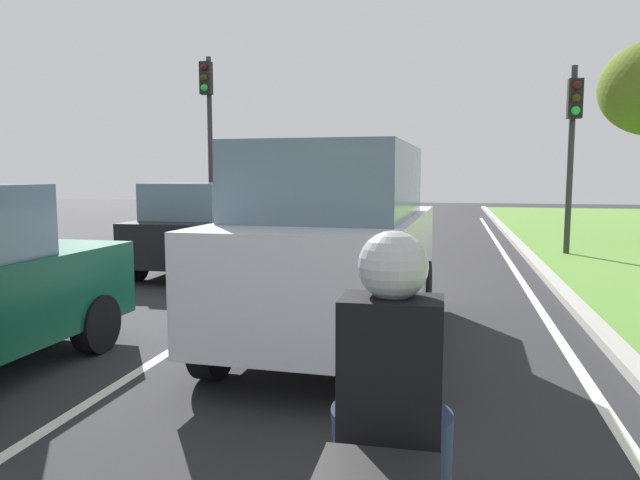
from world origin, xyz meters
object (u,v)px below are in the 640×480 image
Objects in this scene: car_hatchback_far at (201,228)px; traffic_light_near_right at (573,130)px; rider_person at (392,367)px; car_suv_ahead at (336,243)px; traffic_light_overhead_left at (208,117)px.

car_hatchback_far is 0.83× the size of traffic_light_near_right.
traffic_light_near_right is at bearing 28.12° from car_hatchback_far.
car_suv_ahead is at bearing 103.12° from rider_person.
traffic_light_overhead_left reaches higher than car_suv_ahead.
car_suv_ahead is at bearing -115.93° from traffic_light_near_right.
traffic_light_overhead_left is (-6.60, 13.63, 2.39)m from rider_person.
traffic_light_overhead_left is at bearing 173.67° from traffic_light_near_right.
car_hatchback_far is 0.71× the size of traffic_light_overhead_left.
traffic_light_near_right reaches higher than car_suv_ahead.
traffic_light_overhead_left reaches higher than rider_person.
traffic_light_near_right is (7.59, 3.98, 2.10)m from car_hatchback_far.
rider_person is (1.07, -4.32, 0.02)m from car_suv_ahead.
traffic_light_near_right is 0.85× the size of traffic_light_overhead_left.
car_suv_ahead is 4.45m from rider_person.
car_suv_ahead is 5.58m from car_hatchback_far.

